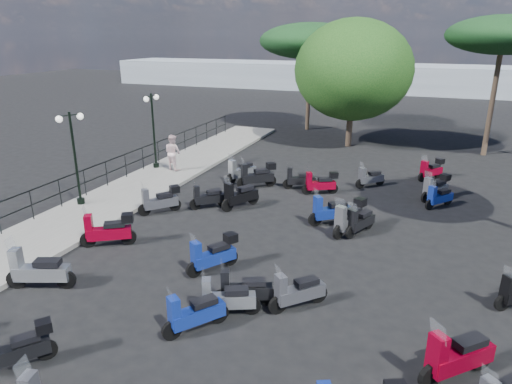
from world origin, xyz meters
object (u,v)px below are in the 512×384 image
(pedestrian_far, at_px, (173,152))
(scooter_1, at_px, (38,271))
(scooter_11, at_px, (321,183))
(scooter_12, at_px, (194,314))
(scooter_14, at_px, (330,211))
(scooter_16, at_px, (370,178))
(lamp_post_2, at_px, (153,126))
(scooter_9, at_px, (208,198))
(scooter_4, at_px, (240,196))
(scooter_8, at_px, (213,255))
(lamp_post_1, at_px, (74,153))
(scooter_15, at_px, (300,180))
(scooter_27, at_px, (439,197))
(scooter_5, at_px, (241,171))
(scooter_10, at_px, (257,176))
(scooter_2, at_px, (108,231))
(scooter_7, at_px, (226,299))
(scooter_20, at_px, (350,218))
(broadleaf_tree, at_px, (353,70))
(pine_2, at_px, (310,41))
(scooter_3, at_px, (160,201))
(scooter_22, at_px, (436,188))
(scooter_24, at_px, (457,357))
(scooter_13, at_px, (244,290))
(scooter_21, at_px, (360,222))
(pine_0, at_px, (503,35))
(scooter_28, at_px, (431,170))
(scooter_0, at_px, (17,349))

(pedestrian_far, xyz_separation_m, scooter_1, (2.24, -10.65, -0.51))
(scooter_11, distance_m, scooter_12, 10.31)
(scooter_14, xyz_separation_m, scooter_16, (0.73, 4.76, -0.07))
(lamp_post_2, bearing_deg, scooter_9, -37.17)
(scooter_4, relative_size, scooter_16, 1.36)
(scooter_8, distance_m, scooter_16, 9.82)
(lamp_post_2, bearing_deg, scooter_14, -19.66)
(lamp_post_1, relative_size, scooter_14, 2.50)
(scooter_15, distance_m, scooter_27, 5.70)
(scooter_5, bearing_deg, scooter_10, 178.59)
(lamp_post_2, relative_size, scooter_2, 2.32)
(lamp_post_1, xyz_separation_m, scooter_7, (8.35, -4.57, -1.76))
(scooter_5, distance_m, scooter_10, 1.17)
(scooter_20, bearing_deg, broadleaf_tree, -58.21)
(scooter_11, bearing_deg, pine_2, -10.43)
(scooter_8, xyz_separation_m, scooter_11, (1.30, 7.60, -0.03))
(scooter_3, relative_size, scooter_22, 0.94)
(scooter_14, xyz_separation_m, broadleaf_tree, (-1.56, 12.24, 3.98))
(scooter_7, distance_m, pine_2, 23.67)
(lamp_post_2, height_order, scooter_24, lamp_post_2)
(scooter_14, bearing_deg, scooter_13, 132.80)
(scooter_1, xyz_separation_m, scooter_15, (4.19, 10.46, -0.08))
(scooter_4, bearing_deg, scooter_24, 165.82)
(scooter_7, relative_size, scooter_11, 1.04)
(scooter_24, relative_size, pine_2, 0.21)
(pedestrian_far, relative_size, scooter_3, 1.29)
(scooter_24, height_order, pine_2, pine_2)
(scooter_4, xyz_separation_m, scooter_21, (4.74, -0.78, -0.05))
(scooter_24, relative_size, pine_0, 0.20)
(scooter_20, bearing_deg, scooter_3, 27.57)
(scooter_28, xyz_separation_m, broadleaf_tree, (-4.79, 5.39, 3.99))
(scooter_21, distance_m, scooter_27, 4.41)
(scooter_1, distance_m, scooter_8, 4.65)
(scooter_1, distance_m, scooter_27, 14.24)
(scooter_3, height_order, broadleaf_tree, broadleaf_tree)
(lamp_post_1, bearing_deg, pedestrian_far, 101.80)
(scooter_13, bearing_deg, lamp_post_1, 41.82)
(scooter_9, relative_size, scooter_21, 0.83)
(scooter_2, height_order, scooter_24, scooter_24)
(scooter_5, bearing_deg, pine_0, -110.78)
(scooter_0, bearing_deg, scooter_16, -70.80)
(scooter_5, bearing_deg, scooter_4, 140.40)
(scooter_21, distance_m, pine_2, 18.70)
(scooter_11, bearing_deg, scooter_10, 65.58)
(scooter_12, relative_size, scooter_22, 0.97)
(lamp_post_2, bearing_deg, scooter_28, 15.26)
(scooter_14, relative_size, scooter_28, 1.09)
(scooter_14, distance_m, broadleaf_tree, 12.97)
(scooter_7, height_order, scooter_22, scooter_22)
(scooter_5, bearing_deg, scooter_13, 141.66)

